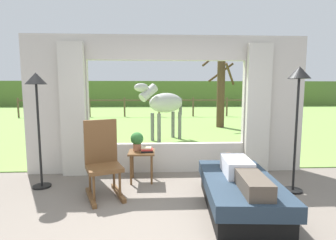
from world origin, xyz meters
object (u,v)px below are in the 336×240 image
object	(u,v)px
floor_lamp_left	(37,95)
horse	(164,103)
recliner_sofa	(239,193)
pasture_tree	(221,89)
rocking_chair	(103,159)
potted_plant	(137,140)
side_table	(142,157)
floor_lamp_right	(298,91)
book_stack	(147,150)
reclining_person	(241,171)

from	to	relation	value
floor_lamp_left	horse	bearing A→B (deg)	60.79
recliner_sofa	pasture_tree	size ratio (longest dim) A/B	0.56
pasture_tree	rocking_chair	bearing A→B (deg)	-116.93
potted_plant	side_table	bearing A→B (deg)	-36.87
pasture_tree	side_table	bearing A→B (deg)	-115.03
side_table	floor_lamp_right	world-z (taller)	floor_lamp_right
floor_lamp_left	horse	distance (m)	4.33
rocking_chair	potted_plant	bearing A→B (deg)	31.28
recliner_sofa	floor_lamp_right	bearing A→B (deg)	31.76
floor_lamp_right	pasture_tree	xyz separation A→B (m)	(0.57, 6.86, 0.06)
rocking_chair	book_stack	bearing A→B (deg)	16.28
recliner_sofa	horse	world-z (taller)	horse
recliner_sofa	book_stack	size ratio (longest dim) A/B	8.71
pasture_tree	potted_plant	bearing A→B (deg)	-115.85
recliner_sofa	floor_lamp_right	world-z (taller)	floor_lamp_right
recliner_sofa	potted_plant	distance (m)	1.90
recliner_sofa	book_stack	world-z (taller)	book_stack
side_table	book_stack	distance (m)	0.17
potted_plant	book_stack	distance (m)	0.25
reclining_person	book_stack	xyz separation A→B (m)	(-1.24, 1.11, 0.04)
recliner_sofa	horse	bearing A→B (deg)	104.04
potted_plant	horse	xyz separation A→B (m)	(0.59, 3.50, 0.45)
floor_lamp_left	horse	world-z (taller)	floor_lamp_left
rocking_chair	book_stack	size ratio (longest dim) A/B	5.55
book_stack	horse	size ratio (longest dim) A/B	0.12
reclining_person	floor_lamp_right	world-z (taller)	floor_lamp_right
floor_lamp_right	potted_plant	bearing A→B (deg)	165.31
recliner_sofa	horse	size ratio (longest dim) A/B	1.02
rocking_chair	potted_plant	world-z (taller)	rocking_chair
recliner_sofa	pasture_tree	distance (m)	7.69
reclining_person	book_stack	size ratio (longest dim) A/B	7.11
book_stack	floor_lamp_right	size ratio (longest dim) A/B	0.11
side_table	pasture_tree	bearing A→B (deg)	64.97
recliner_sofa	reclining_person	bearing A→B (deg)	-86.00
reclining_person	horse	world-z (taller)	horse
rocking_chair	floor_lamp_right	size ratio (longest dim) A/B	0.59
floor_lamp_right	pasture_tree	world-z (taller)	pasture_tree
rocking_chair	floor_lamp_right	bearing A→B (deg)	-22.36
rocking_chair	reclining_person	bearing A→B (deg)	-39.82
recliner_sofa	side_table	size ratio (longest dim) A/B	3.38
horse	recliner_sofa	bearing A→B (deg)	152.01
floor_lamp_right	side_table	bearing A→B (deg)	166.20
book_stack	horse	distance (m)	3.69
side_table	pasture_tree	distance (m)	7.03
recliner_sofa	floor_lamp_left	bearing A→B (deg)	166.86
recliner_sofa	side_table	world-z (taller)	side_table
potted_plant	reclining_person	bearing A→B (deg)	-40.90
recliner_sofa	floor_lamp_left	xyz separation A→B (m)	(-2.94, 0.91, 1.26)
reclining_person	side_table	size ratio (longest dim) A/B	2.76
rocking_chair	floor_lamp_left	world-z (taller)	floor_lamp_left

